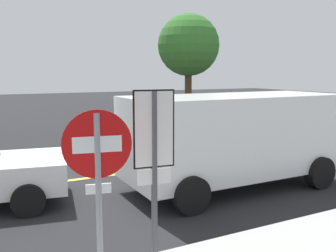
% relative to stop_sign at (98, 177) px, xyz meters
% --- Properties ---
extents(ground_plane, '(80.00, 80.00, 0.00)m').
position_rel_stop_sign_xyz_m(ground_plane, '(0.69, 5.42, -1.60)').
color(ground_plane, '#262628').
extents(lane_marking_centre, '(28.00, 0.16, 0.01)m').
position_rel_stop_sign_xyz_m(lane_marking_centre, '(3.69, 5.42, -1.59)').
color(lane_marking_centre, '#E0D14C').
extents(stop_sign, '(0.75, 0.17, 2.34)m').
position_rel_stop_sign_xyz_m(stop_sign, '(0.00, 0.00, 0.00)').
color(stop_sign, gray).
rests_on(stop_sign, ground_plane).
extents(speed_limit_sign, '(0.54, 0.09, 2.52)m').
position_rel_stop_sign_xyz_m(speed_limit_sign, '(0.83, 0.31, 0.17)').
color(speed_limit_sign, '#4C4C51').
rests_on(speed_limit_sign, ground_plane).
extents(white_van, '(5.20, 2.26, 2.20)m').
position_rel_stop_sign_xyz_m(white_van, '(4.20, 3.08, -0.33)').
color(white_van, white).
rests_on(white_van, ground_plane).
extents(car_red_approaching, '(4.53, 2.56, 1.64)m').
position_rel_stop_sign_xyz_m(car_red_approaching, '(6.72, 8.32, -0.78)').
color(car_red_approaching, red).
rests_on(car_red_approaching, ground_plane).
extents(tree_left_verge, '(2.89, 2.89, 5.42)m').
position_rel_stop_sign_xyz_m(tree_left_verge, '(7.97, 11.59, 2.34)').
color(tree_left_verge, '#513823').
rests_on(tree_left_verge, ground_plane).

